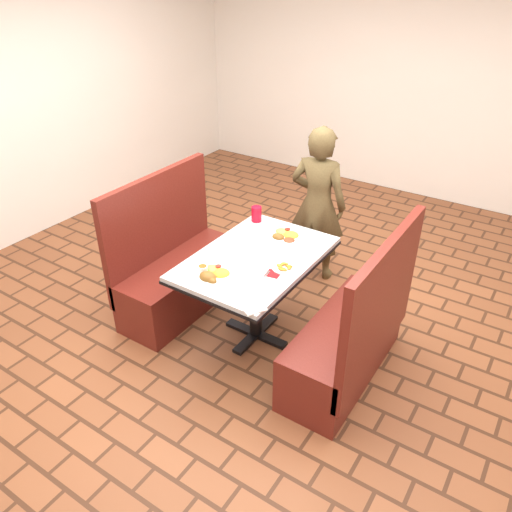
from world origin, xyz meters
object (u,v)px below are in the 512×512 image
Objects in this scene: plantain_plate at (284,267)px; red_tumbler at (256,214)px; diner_person at (318,205)px; dining_table at (256,267)px; booth_bench_right at (351,339)px; near_dinner_plate at (213,273)px; booth_bench_left at (178,272)px; far_dinner_plate at (286,235)px.

plantain_plate is 1.34× the size of red_tumbler.
diner_person is 8.44× the size of plantain_plate.
booth_bench_right is (0.80, 0.00, -0.32)m from dining_table.
near_dinner_plate is at bearing -103.29° from dining_table.
booth_bench_right is 9.43× the size of red_tumbler.
near_dinner_plate is at bearing -29.09° from booth_bench_left.
booth_bench_left is at bearing 177.97° from plantain_plate.
red_tumbler is at bearing 161.11° from far_dinner_plate.
far_dinner_plate is 2.32× the size of red_tumbler.
red_tumbler is at bearing 122.93° from dining_table.
far_dinner_plate reaches higher than dining_table.
far_dinner_plate is (0.13, 0.75, -0.00)m from near_dinner_plate.
diner_person is at bearing 127.86° from booth_bench_right.
plantain_plate is at bearing -42.14° from red_tumbler.
red_tumbler is at bearing 61.64° from diner_person.
dining_table is 4.10× the size of far_dinner_plate.
booth_bench_left and booth_bench_right have the same top height.
booth_bench_right reaches higher than dining_table.
booth_bench_left is at bearing 180.00° from booth_bench_right.
booth_bench_left is 1.38m from diner_person.
red_tumbler is (0.49, 0.48, 0.48)m from booth_bench_left.
dining_table is at bearing 86.78° from diner_person.
booth_bench_left is 0.84m from red_tumbler.
booth_bench_left is 7.02× the size of plantain_plate.
dining_table is 1.10m from diner_person.
booth_bench_right is 4.13× the size of near_dinner_plate.
near_dinner_plate is 2.28× the size of red_tumbler.
booth_bench_right is at bearing -23.35° from red_tumbler.
far_dinner_plate is at bearing 119.05° from plantain_plate.
near_dinner_plate is 0.98× the size of far_dinner_plate.
near_dinner_plate is at bearing 82.45° from diner_person.
far_dinner_plate is (-0.76, 0.36, 0.45)m from booth_bench_right.
diner_person reaches higher than booth_bench_right.
booth_bench_right is 1.30m from red_tumbler.
far_dinner_plate is (0.10, -0.74, 0.06)m from diner_person.
booth_bench_left is 4.13× the size of near_dinner_plate.
dining_table is at bearing -96.41° from far_dinner_plate.
booth_bench_right reaches higher than far_dinner_plate.
near_dinner_plate is 0.90m from red_tumbler.
booth_bench_right is at bearing -25.32° from far_dinner_plate.
booth_bench_left reaches higher than plantain_plate.
far_dinner_plate is (0.04, 0.36, 0.12)m from dining_table.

